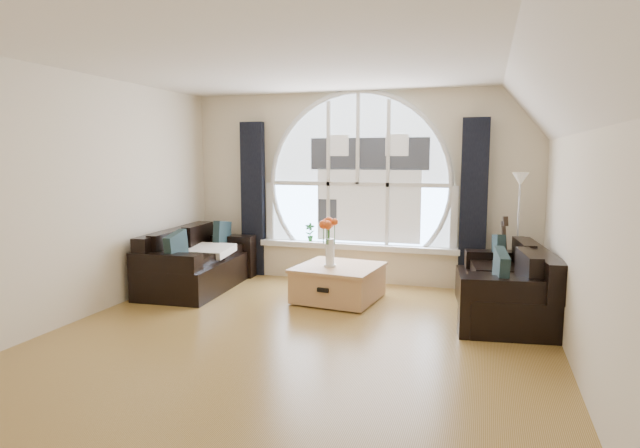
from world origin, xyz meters
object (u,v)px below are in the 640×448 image
Objects in this scene: sofa_left at (198,259)px; floor_lamp at (518,237)px; coffee_chest at (338,281)px; guitar at (504,257)px; potted_plant at (310,232)px; sofa_right at (503,282)px; vase_flowers at (330,235)px.

sofa_left is 1.13× the size of floor_lamp.
coffee_chest is 2.11m from guitar.
coffee_chest is 3.62× the size of potted_plant.
floor_lamp is 1.51× the size of guitar.
sofa_left is 1.84× the size of coffee_chest.
potted_plant is at bearing 148.83° from sofa_right.
guitar reaches higher than coffee_chest.
vase_flowers reaches higher than potted_plant.
potted_plant is at bearing 35.96° from sofa_left.
sofa_left is at bearing -140.64° from potted_plant.
vase_flowers is at bearing -6.72° from sofa_left.
vase_flowers is at bearing 177.31° from guitar.
guitar reaches higher than sofa_right.
sofa_left is at bearing 170.42° from sofa_right.
sofa_right reaches higher than coffee_chest.
vase_flowers is 2.33m from floor_lamp.
guitar is at bearing 21.39° from vase_flowers.
vase_flowers is at bearing -60.63° from potted_plant.
guitar is 2.72m from potted_plant.
coffee_chest is at bearing -162.78° from floor_lamp.
floor_lamp is (0.17, 0.75, 0.40)m from sofa_right.
vase_flowers is (-2.03, 0.01, 0.43)m from sofa_right.
guitar is at bearing 6.54° from sofa_left.
guitar is at bearing 80.82° from sofa_right.
vase_flowers reaches higher than coffee_chest.
sofa_right is at bearing -5.21° from sofa_left.
coffee_chest is (-1.95, 0.10, -0.16)m from sofa_right.
vase_flowers is 2.58× the size of potted_plant.
potted_plant is (-0.73, 1.06, 0.45)m from coffee_chest.
sofa_left is 4.02m from guitar.
vase_flowers is at bearing 171.85° from sofa_right.
sofa_left is at bearing -171.31° from floor_lamp.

